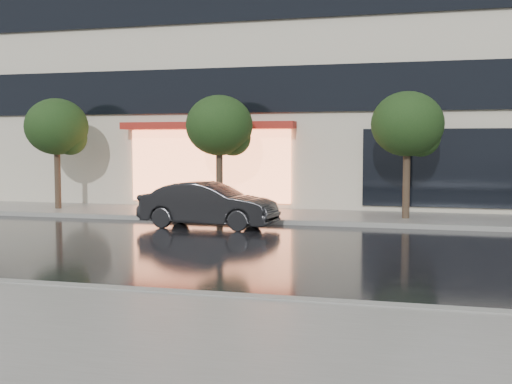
% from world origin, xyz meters
% --- Properties ---
extents(ground, '(120.00, 120.00, 0.00)m').
position_xyz_m(ground, '(0.00, 0.00, 0.00)').
color(ground, black).
rests_on(ground, ground).
extents(sidewalk_near, '(60.00, 4.50, 0.12)m').
position_xyz_m(sidewalk_near, '(0.00, -3.25, 0.06)').
color(sidewalk_near, slate).
rests_on(sidewalk_near, ground).
extents(sidewalk_far, '(60.00, 3.50, 0.12)m').
position_xyz_m(sidewalk_far, '(0.00, 10.25, 0.06)').
color(sidewalk_far, slate).
rests_on(sidewalk_far, ground).
extents(curb_near, '(60.00, 0.25, 0.14)m').
position_xyz_m(curb_near, '(0.00, -1.00, 0.07)').
color(curb_near, gray).
rests_on(curb_near, ground).
extents(curb_far, '(60.00, 0.25, 0.14)m').
position_xyz_m(curb_far, '(0.00, 8.50, 0.07)').
color(curb_far, gray).
rests_on(curb_far, ground).
extents(tree_far_west, '(2.20, 2.20, 3.99)m').
position_xyz_m(tree_far_west, '(-8.94, 10.03, 2.92)').
color(tree_far_west, '#33261C').
rests_on(tree_far_west, ground).
extents(tree_mid_west, '(2.20, 2.20, 3.99)m').
position_xyz_m(tree_mid_west, '(-2.94, 10.03, 2.92)').
color(tree_mid_west, '#33261C').
rests_on(tree_mid_west, ground).
extents(tree_mid_east, '(2.20, 2.20, 3.99)m').
position_xyz_m(tree_mid_east, '(3.06, 10.03, 2.92)').
color(tree_mid_east, '#33261C').
rests_on(tree_mid_east, ground).
extents(parked_car, '(4.02, 1.63, 1.30)m').
position_xyz_m(parked_car, '(-2.46, 7.30, 0.65)').
color(parked_car, black).
rests_on(parked_car, ground).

